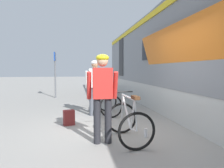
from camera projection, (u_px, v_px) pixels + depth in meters
ground_plane at (119, 132)px, 4.73m from camera, size 80.00×80.00×0.00m
cyclist_near_in_red at (103, 91)px, 3.95m from camera, size 0.62×0.32×1.76m
cyclist_far_in_white at (95, 83)px, 6.39m from camera, size 0.61×0.31×1.76m
bicycle_near_white at (129, 122)px, 4.10m from camera, size 0.76×1.10×0.99m
bicycle_far_silver at (109, 102)px, 6.58m from camera, size 0.72×1.08×0.99m
backpack_on_platform at (69, 118)px, 5.32m from camera, size 0.32×0.25×0.40m
water_bottle_near_the_bikes at (146, 133)px, 4.38m from camera, size 0.07×0.07×0.19m
water_bottle_by_the_backpack at (66, 120)px, 5.41m from camera, size 0.08×0.08×0.24m
platform_sign_post at (55, 67)px, 10.46m from camera, size 0.08×0.70×2.40m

